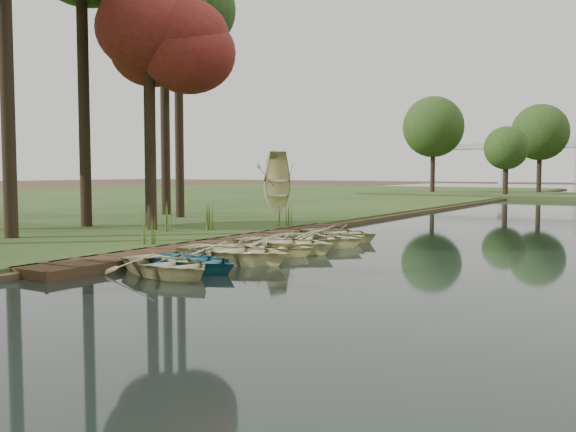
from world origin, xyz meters
The scene contains 18 objects.
ground centered at (0.00, 0.00, 0.00)m, with size 300.00×300.00×0.00m, color #3D2F1D.
boardwalk centered at (-1.60, 0.00, 0.15)m, with size 1.60×16.00×0.30m, color #352414.
rowboat_0 centered at (0.89, -5.69, 0.40)m, with size 2.40×3.36×0.70m, color beige.
rowboat_1 centered at (0.92, -4.68, 0.36)m, with size 2.16×3.03×0.63m, color teal.
rowboat_2 centered at (0.96, -2.93, 0.43)m, with size 2.64×3.69×0.76m, color beige.
rowboat_3 centered at (0.96, -1.26, 0.37)m, with size 2.19×3.07×0.64m, color beige.
rowboat_4 centered at (0.96, -0.10, 0.42)m, with size 2.56×3.58×0.74m, color beige.
rowboat_5 centered at (1.07, 1.66, 0.40)m, with size 2.44×3.41×0.71m, color beige.
rowboat_6 centered at (0.83, 2.64, 0.38)m, with size 2.29×3.20×0.66m, color beige.
rowboat_7 centered at (0.81, 4.15, 0.39)m, with size 2.37×3.32×0.69m, color beige.
stored_rowboat centered at (-5.45, 9.44, 0.65)m, with size 2.43×3.41×0.71m, color beige.
tree_2 centered at (-6.61, 1.66, 8.10)m, with size 4.50×4.50×9.78m.
tree_4 centered at (-8.06, 3.09, 10.02)m, with size 4.03×4.03×11.59m.
tree_6 centered at (-10.38, 7.72, 10.91)m, with size 4.92×4.92×12.81m.
reeds_0 centered at (-2.86, -2.40, 0.85)m, with size 0.60×0.60×1.10m, color #3F661E.
reeds_1 centered at (-4.53, 2.79, 0.83)m, with size 0.60×0.60×1.05m, color #3F661E.
reeds_2 centered at (-5.41, 1.29, 0.86)m, with size 0.60×0.60×1.13m, color #3F661E.
reeds_3 centered at (-2.93, 6.28, 0.78)m, with size 0.60×0.60×0.96m, color #3F661E.
Camera 1 is at (12.00, -17.88, 2.71)m, focal length 40.00 mm.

